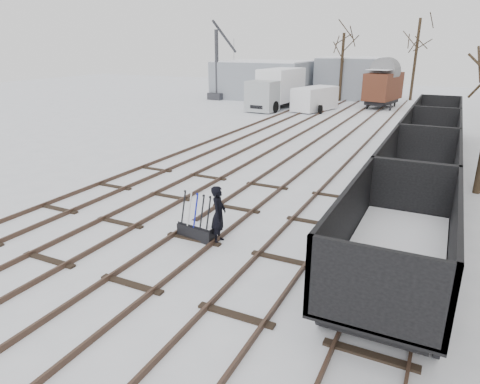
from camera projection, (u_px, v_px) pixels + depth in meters
The scene contains 16 objects.
ground at pixel (194, 240), 13.55m from camera, with size 120.00×120.00×0.00m, color white.
tracks at pixel (318, 148), 25.12m from camera, with size 13.90×52.00×0.16m.
shed_left at pixel (264, 79), 48.82m from camera, with size 10.00×8.00×4.10m.
shed_right at pixel (351, 78), 48.39m from camera, with size 7.00×6.00×4.50m.
ground_frame at pixel (197, 230), 13.57m from camera, with size 1.34×0.58×1.49m.
worker at pixel (219, 215), 13.13m from camera, with size 0.67×0.44×1.84m, color black.
freight_wagon_a at pixel (394, 255), 10.44m from camera, with size 2.55×6.39×2.61m.
freight_wagon_b at pixel (417, 183), 15.86m from camera, with size 2.55×6.39×2.61m.
freight_wagon_c at pixel (429, 148), 21.29m from camera, with size 2.55×6.39×2.61m.
freight_wagon_d at pixel (435, 127), 26.72m from camera, with size 2.55×6.39×2.61m.
box_van_wagon at pixel (383, 85), 40.84m from camera, with size 3.41×5.19×3.65m.
lorry at pixel (277, 88), 40.62m from camera, with size 3.14×8.24×3.66m.
panel_van at pixel (315, 99), 39.32m from camera, with size 3.35×5.29×2.16m.
crane at pixel (218, 79), 47.35m from camera, with size 1.78×4.88×8.30m.
tree_far_left at pixel (342, 68), 45.42m from camera, with size 0.30×0.30×6.98m, color black.
tree_far_right at pixel (415, 60), 45.75m from camera, with size 0.30×0.30×8.46m, color black.
Camera 1 is at (6.74, -10.39, 5.89)m, focal length 32.00 mm.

